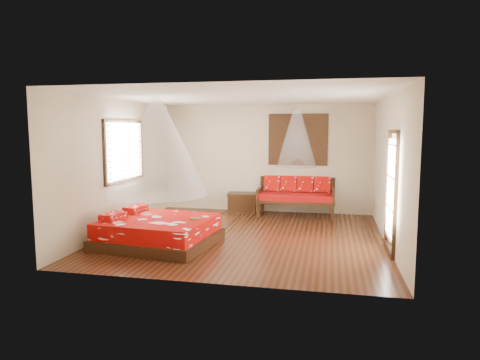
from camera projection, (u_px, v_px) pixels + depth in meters
name	position (u px, v px, depth m)	size (l,w,h in m)	color
room	(245.00, 168.00, 8.56)	(5.54, 5.54, 2.84)	black
bed	(158.00, 231.00, 8.07)	(2.18, 2.02, 0.63)	black
daybed	(296.00, 195.00, 10.81)	(1.92, 0.85, 0.97)	black
storage_chest	(242.00, 202.00, 11.19)	(0.80, 0.62, 0.51)	black
shutter_panel	(298.00, 140.00, 10.97)	(1.52, 0.06, 1.32)	black
window_left	(125.00, 151.00, 9.27)	(0.10, 1.74, 1.34)	black
glazed_door	(391.00, 193.00, 7.46)	(0.08, 1.02, 2.16)	black
wine_tray	(195.00, 217.00, 7.94)	(0.23, 0.23, 0.19)	brown
mosquito_net_main	(157.00, 147.00, 7.87)	(1.89, 1.89, 1.80)	white
mosquito_net_daybed	(297.00, 136.00, 10.50)	(0.98, 0.98, 1.50)	white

